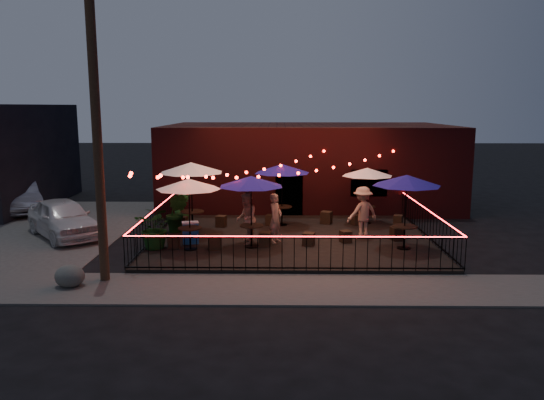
# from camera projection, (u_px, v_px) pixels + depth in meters

# --- Properties ---
(ground) EXTENTS (110.00, 110.00, 0.00)m
(ground) POSITION_uv_depth(u_px,v_px,m) (292.00, 256.00, 17.59)
(ground) COLOR black
(ground) RESTS_ON ground
(patio) EXTENTS (10.00, 8.00, 0.15)m
(patio) POSITION_uv_depth(u_px,v_px,m) (291.00, 239.00, 19.54)
(patio) COLOR black
(patio) RESTS_ON ground
(sidewalk) EXTENTS (18.00, 2.50, 0.05)m
(sidewalk) POSITION_uv_depth(u_px,v_px,m) (295.00, 289.00, 14.38)
(sidewalk) COLOR #42403D
(sidewalk) RESTS_ON ground
(brick_building) EXTENTS (14.00, 8.00, 4.00)m
(brick_building) POSITION_uv_depth(u_px,v_px,m) (307.00, 164.00, 27.06)
(brick_building) COLOR #3D1011
(brick_building) RESTS_ON ground
(utility_pole) EXTENTS (0.26, 0.26, 8.00)m
(utility_pole) POSITION_uv_depth(u_px,v_px,m) (97.00, 140.00, 14.40)
(utility_pole) COLOR #362316
(utility_pole) RESTS_ON ground
(fence_front) EXTENTS (10.00, 0.04, 1.04)m
(fence_front) POSITION_uv_depth(u_px,v_px,m) (294.00, 254.00, 15.50)
(fence_front) COLOR black
(fence_front) RESTS_ON patio
(fence_left) EXTENTS (0.04, 8.00, 1.04)m
(fence_left) POSITION_uv_depth(u_px,v_px,m) (155.00, 223.00, 19.50)
(fence_left) COLOR black
(fence_left) RESTS_ON patio
(fence_right) EXTENTS (0.04, 8.00, 1.04)m
(fence_right) POSITION_uv_depth(u_px,v_px,m) (428.00, 224.00, 19.38)
(fence_right) COLOR black
(fence_right) RESTS_ON patio
(festoon_lights) EXTENTS (10.02, 8.72, 1.32)m
(festoon_lights) POSITION_uv_depth(u_px,v_px,m) (263.00, 175.00, 18.83)
(festoon_lights) COLOR #FF1A0E
(festoon_lights) RESTS_ON ground
(cafe_table_0) EXTENTS (2.29, 2.29, 2.41)m
(cafe_table_0) POSITION_uv_depth(u_px,v_px,m) (189.00, 185.00, 17.50)
(cafe_table_0) COLOR black
(cafe_table_0) RESTS_ON patio
(cafe_table_1) EXTENTS (3.08, 3.08, 2.70)m
(cafe_table_1) POSITION_uv_depth(u_px,v_px,m) (191.00, 169.00, 19.83)
(cafe_table_1) COLOR black
(cafe_table_1) RESTS_ON patio
(cafe_table_2) EXTENTS (2.84, 2.84, 2.46)m
(cafe_table_2) POSITION_uv_depth(u_px,v_px,m) (251.00, 182.00, 17.82)
(cafe_table_2) COLOR black
(cafe_table_2) RESTS_ON patio
(cafe_table_3) EXTENTS (2.76, 2.76, 2.49)m
(cafe_table_3) POSITION_uv_depth(u_px,v_px,m) (282.00, 169.00, 21.16)
(cafe_table_3) COLOR black
(cafe_table_3) RESTS_ON patio
(cafe_table_4) EXTENTS (2.29, 2.29, 2.52)m
(cafe_table_4) POSITION_uv_depth(u_px,v_px,m) (407.00, 181.00, 17.60)
(cafe_table_4) COLOR black
(cafe_table_4) RESTS_ON patio
(cafe_table_5) EXTENTS (2.32, 2.32, 2.30)m
(cafe_table_5) POSITION_uv_depth(u_px,v_px,m) (367.00, 173.00, 21.53)
(cafe_table_5) COLOR black
(cafe_table_5) RESTS_ON patio
(bistro_chair_0) EXTENTS (0.38, 0.38, 0.44)m
(bistro_chair_0) POSITION_uv_depth(u_px,v_px,m) (174.00, 241.00, 18.06)
(bistro_chair_0) COLOR black
(bistro_chair_0) RESTS_ON patio
(bistro_chair_1) EXTENTS (0.50, 0.50, 0.50)m
(bistro_chair_1) POSITION_uv_depth(u_px,v_px,m) (215.00, 242.00, 17.87)
(bistro_chair_1) COLOR black
(bistro_chair_1) RESTS_ON patio
(bistro_chair_2) EXTENTS (0.44, 0.44, 0.47)m
(bistro_chair_2) POSITION_uv_depth(u_px,v_px,m) (182.00, 223.00, 20.91)
(bistro_chair_2) COLOR black
(bistro_chair_2) RESTS_ON patio
(bistro_chair_3) EXTENTS (0.44, 0.44, 0.44)m
(bistro_chair_3) POSITION_uv_depth(u_px,v_px,m) (221.00, 221.00, 21.23)
(bistro_chair_3) COLOR black
(bistro_chair_3) RESTS_ON patio
(bistro_chair_4) EXTENTS (0.44, 0.44, 0.49)m
(bistro_chair_4) POSITION_uv_depth(u_px,v_px,m) (265.00, 239.00, 18.29)
(bistro_chair_4) COLOR black
(bistro_chair_4) RESTS_ON patio
(bistro_chair_5) EXTENTS (0.47, 0.47, 0.45)m
(bistro_chair_5) POSITION_uv_depth(u_px,v_px,m) (309.00, 239.00, 18.37)
(bistro_chair_5) COLOR black
(bistro_chair_5) RESTS_ON patio
(bistro_chair_6) EXTENTS (0.46, 0.46, 0.42)m
(bistro_chair_6) POSITION_uv_depth(u_px,v_px,m) (271.00, 220.00, 21.53)
(bistro_chair_6) COLOR black
(bistro_chair_6) RESTS_ON patio
(bistro_chair_7) EXTENTS (0.54, 0.54, 0.50)m
(bistro_chair_7) POSITION_uv_depth(u_px,v_px,m) (326.00, 217.00, 21.83)
(bistro_chair_7) COLOR black
(bistro_chair_7) RESTS_ON patio
(bistro_chair_8) EXTENTS (0.45, 0.45, 0.42)m
(bistro_chair_8) POSITION_uv_depth(u_px,v_px,m) (346.00, 237.00, 18.79)
(bistro_chair_8) COLOR black
(bistro_chair_8) RESTS_ON patio
(bistro_chair_9) EXTENTS (0.49, 0.49, 0.48)m
(bistro_chair_9) POSITION_uv_depth(u_px,v_px,m) (397.00, 234.00, 19.09)
(bistro_chair_9) COLOR black
(bistro_chair_9) RESTS_ON patio
(bistro_chair_10) EXTENTS (0.46, 0.46, 0.41)m
(bistro_chair_10) POSITION_uv_depth(u_px,v_px,m) (356.00, 220.00, 21.57)
(bistro_chair_10) COLOR black
(bistro_chair_10) RESTS_ON patio
(bistro_chair_11) EXTENTS (0.45, 0.45, 0.41)m
(bistro_chair_11) POSITION_uv_depth(u_px,v_px,m) (398.00, 220.00, 21.55)
(bistro_chair_11) COLOR black
(bistro_chair_11) RESTS_ON patio
(patron_a) EXTENTS (0.65, 0.75, 1.75)m
(patron_a) POSITION_uv_depth(u_px,v_px,m) (275.00, 218.00, 18.70)
(patron_a) COLOR tan
(patron_a) RESTS_ON patio
(patron_b) EXTENTS (0.74, 0.93, 1.84)m
(patron_b) POSITION_uv_depth(u_px,v_px,m) (246.00, 218.00, 18.47)
(patron_b) COLOR tan
(patron_b) RESTS_ON patio
(patron_c) EXTENTS (1.41, 1.15, 1.89)m
(patron_c) POSITION_uv_depth(u_px,v_px,m) (362.00, 212.00, 19.33)
(patron_c) COLOR tan
(patron_c) RESTS_ON patio
(potted_shrub_a) EXTENTS (1.51, 1.37, 1.46)m
(potted_shrub_a) POSITION_uv_depth(u_px,v_px,m) (156.00, 228.00, 17.88)
(potted_shrub_a) COLOR #0C3D0D
(potted_shrub_a) RESTS_ON patio
(potted_shrub_b) EXTENTS (0.96, 0.83, 1.52)m
(potted_shrub_b) POSITION_uv_depth(u_px,v_px,m) (177.00, 213.00, 20.19)
(potted_shrub_b) COLOR #18340F
(potted_shrub_b) RESTS_ON patio
(potted_shrub_c) EXTENTS (0.79, 0.79, 1.19)m
(potted_shrub_c) POSITION_uv_depth(u_px,v_px,m) (182.00, 208.00, 21.99)
(potted_shrub_c) COLOR #193B11
(potted_shrub_c) RESTS_ON patio
(cooler) EXTENTS (0.66, 0.54, 0.76)m
(cooler) POSITION_uv_depth(u_px,v_px,m) (190.00, 233.00, 18.63)
(cooler) COLOR blue
(cooler) RESTS_ON patio
(boulder) EXTENTS (0.91, 0.79, 0.66)m
(boulder) POSITION_uv_depth(u_px,v_px,m) (70.00, 276.00, 14.49)
(boulder) COLOR #4E4E49
(boulder) RESTS_ON ground
(car_white) EXTENTS (4.08, 4.43, 1.47)m
(car_white) POSITION_uv_depth(u_px,v_px,m) (63.00, 218.00, 20.10)
(car_white) COLOR silver
(car_white) RESTS_ON ground
(car_silver) EXTENTS (3.71, 4.59, 1.47)m
(car_silver) POSITION_uv_depth(u_px,v_px,m) (19.00, 197.00, 24.84)
(car_silver) COLOR #9B9CA2
(car_silver) RESTS_ON ground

